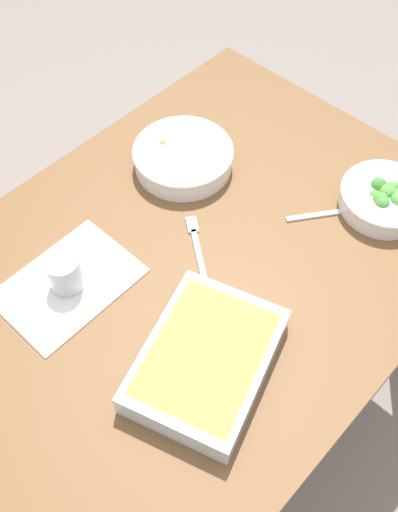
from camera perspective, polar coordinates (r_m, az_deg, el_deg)
ground_plane at (r=1.90m, az=0.00°, el=-13.06°), size 6.00×6.00×0.00m
dining_table at (r=1.33m, az=0.00°, el=-2.26°), size 1.20×0.90×0.74m
placemat at (r=1.24m, az=-12.69°, el=-2.68°), size 0.28×0.20×0.00m
stew_bowl at (r=1.40m, az=-1.56°, el=9.71°), size 0.24×0.24×0.06m
broccoli_bowl at (r=1.38m, az=17.75°, el=5.46°), size 0.21×0.21×0.07m
baking_dish at (r=1.09m, az=0.69°, el=-10.13°), size 0.35×0.30×0.06m
drink_cup at (r=1.21m, az=-12.99°, el=-1.74°), size 0.07×0.07×0.08m
spoon_by_stew at (r=1.42m, az=0.22°, el=8.82°), size 0.12×0.15×0.01m
spoon_by_broccoli at (r=1.36m, az=13.17°, el=4.22°), size 0.15×0.12×0.01m
fork_on_table at (r=1.27m, az=-0.26°, el=1.27°), size 0.12×0.15×0.01m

